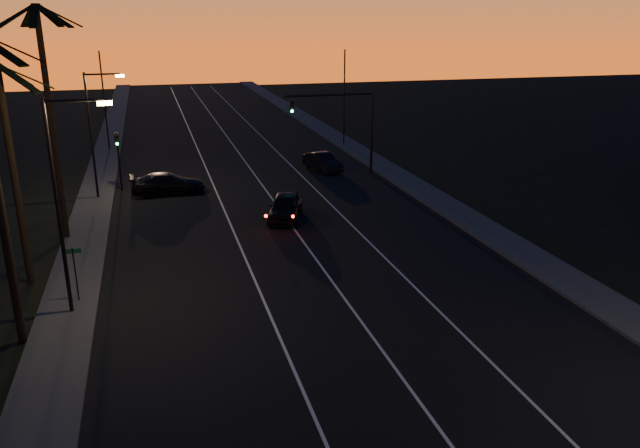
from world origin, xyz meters
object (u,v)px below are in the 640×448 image
object	(u,v)px
signal_mast	(343,115)
right_car	(323,162)
lead_car	(285,207)
cross_car	(168,184)

from	to	relation	value
signal_mast	right_car	distance (m)	4.68
signal_mast	right_car	size ratio (longest dim) A/B	1.56
signal_mast	lead_car	world-z (taller)	signal_mast
signal_mast	lead_car	distance (m)	12.39
lead_car	right_car	xyz separation A→B (m)	(5.67, 11.70, -0.07)
lead_car	cross_car	bearing A→B (deg)	130.88
lead_car	right_car	size ratio (longest dim) A/B	1.18
lead_car	right_car	distance (m)	13.00
signal_mast	cross_car	bearing A→B (deg)	-172.07
cross_car	signal_mast	bearing A→B (deg)	7.93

